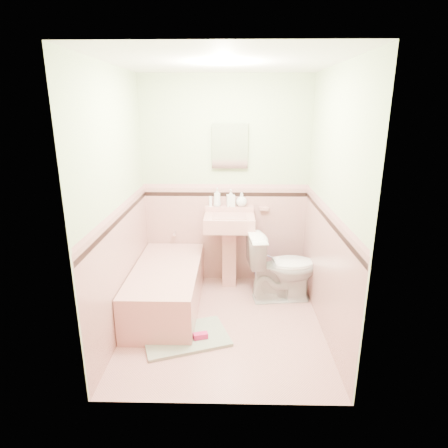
{
  "coord_description": "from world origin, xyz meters",
  "views": [
    {
      "loc": [
        0.08,
        -3.44,
        2.14
      ],
      "look_at": [
        0.0,
        0.25,
        1.0
      ],
      "focal_mm": 30.53,
      "sensor_mm": 36.0,
      "label": 1
    }
  ],
  "objects_px": {
    "shoe": "(201,336)",
    "soap_bottle_right": "(242,200)",
    "soap_bottle_left": "(217,197)",
    "bucket": "(265,276)",
    "medicine_cabinet": "(230,146)",
    "toilet": "(282,267)",
    "sink": "(229,252)",
    "bathtub": "(167,289)",
    "soap_bottle_mid": "(231,198)"
  },
  "relations": [
    {
      "from": "soap_bottle_right",
      "to": "bucket",
      "type": "distance_m",
      "value": 0.99
    },
    {
      "from": "shoe",
      "to": "soap_bottle_right",
      "type": "bearing_deg",
      "value": 56.86
    },
    {
      "from": "soap_bottle_left",
      "to": "bucket",
      "type": "xyz_separation_m",
      "value": [
        0.59,
        -0.18,
        -0.96
      ]
    },
    {
      "from": "medicine_cabinet",
      "to": "bucket",
      "type": "bearing_deg",
      "value": -24.92
    },
    {
      "from": "medicine_cabinet",
      "to": "soap_bottle_mid",
      "type": "height_order",
      "value": "medicine_cabinet"
    },
    {
      "from": "soap_bottle_mid",
      "to": "toilet",
      "type": "bearing_deg",
      "value": -38.69
    },
    {
      "from": "soap_bottle_left",
      "to": "toilet",
      "type": "bearing_deg",
      "value": -32.02
    },
    {
      "from": "medicine_cabinet",
      "to": "bucket",
      "type": "xyz_separation_m",
      "value": [
        0.44,
        -0.21,
        -1.56
      ]
    },
    {
      "from": "sink",
      "to": "soap_bottle_right",
      "type": "xyz_separation_m",
      "value": [
        0.14,
        0.18,
        0.61
      ]
    },
    {
      "from": "bathtub",
      "to": "soap_bottle_mid",
      "type": "xyz_separation_m",
      "value": [
        0.7,
        0.71,
        0.86
      ]
    },
    {
      "from": "sink",
      "to": "soap_bottle_left",
      "type": "xyz_separation_m",
      "value": [
        -0.15,
        0.18,
        0.64
      ]
    },
    {
      "from": "toilet",
      "to": "shoe",
      "type": "distance_m",
      "value": 1.27
    },
    {
      "from": "soap_bottle_mid",
      "to": "bucket",
      "type": "xyz_separation_m",
      "value": [
        0.43,
        -0.18,
        -0.95
      ]
    },
    {
      "from": "sink",
      "to": "soap_bottle_left",
      "type": "bearing_deg",
      "value": 129.82
    },
    {
      "from": "sink",
      "to": "soap_bottle_left",
      "type": "relative_size",
      "value": 4.08
    },
    {
      "from": "medicine_cabinet",
      "to": "shoe",
      "type": "bearing_deg",
      "value": -100.69
    },
    {
      "from": "medicine_cabinet",
      "to": "soap_bottle_mid",
      "type": "bearing_deg",
      "value": -63.26
    },
    {
      "from": "bathtub",
      "to": "sink",
      "type": "relative_size",
      "value": 1.63
    },
    {
      "from": "medicine_cabinet",
      "to": "soap_bottle_mid",
      "type": "distance_m",
      "value": 0.61
    },
    {
      "from": "soap_bottle_mid",
      "to": "bucket",
      "type": "height_order",
      "value": "soap_bottle_mid"
    },
    {
      "from": "soap_bottle_left",
      "to": "soap_bottle_right",
      "type": "bearing_deg",
      "value": 0.0
    },
    {
      "from": "medicine_cabinet",
      "to": "soap_bottle_mid",
      "type": "relative_size",
      "value": 2.13
    },
    {
      "from": "bucket",
      "to": "soap_bottle_right",
      "type": "bearing_deg",
      "value": 149.49
    },
    {
      "from": "shoe",
      "to": "medicine_cabinet",
      "type": "bearing_deg",
      "value": 62.9
    },
    {
      "from": "soap_bottle_left",
      "to": "bucket",
      "type": "height_order",
      "value": "soap_bottle_left"
    },
    {
      "from": "soap_bottle_left",
      "to": "bathtub",
      "type": "bearing_deg",
      "value": -126.74
    },
    {
      "from": "soap_bottle_right",
      "to": "bucket",
      "type": "xyz_separation_m",
      "value": [
        0.3,
        -0.18,
        -0.93
      ]
    },
    {
      "from": "soap_bottle_mid",
      "to": "toilet",
      "type": "xyz_separation_m",
      "value": [
        0.59,
        -0.47,
        -0.69
      ]
    },
    {
      "from": "bathtub",
      "to": "medicine_cabinet",
      "type": "xyz_separation_m",
      "value": [
        0.68,
        0.74,
        1.47
      ]
    },
    {
      "from": "soap_bottle_left",
      "to": "medicine_cabinet",
      "type": "bearing_deg",
      "value": 11.3
    },
    {
      "from": "sink",
      "to": "bucket",
      "type": "distance_m",
      "value": 0.55
    },
    {
      "from": "sink",
      "to": "soap_bottle_right",
      "type": "distance_m",
      "value": 0.65
    },
    {
      "from": "bathtub",
      "to": "bucket",
      "type": "bearing_deg",
      "value": 25.44
    },
    {
      "from": "bathtub",
      "to": "sink",
      "type": "distance_m",
      "value": 0.89
    },
    {
      "from": "bathtub",
      "to": "toilet",
      "type": "distance_m",
      "value": 1.32
    },
    {
      "from": "sink",
      "to": "bucket",
      "type": "bearing_deg",
      "value": 0.55
    },
    {
      "from": "bathtub",
      "to": "shoe",
      "type": "relative_size",
      "value": 11.18
    },
    {
      "from": "bathtub",
      "to": "shoe",
      "type": "xyz_separation_m",
      "value": [
        0.42,
        -0.64,
        -0.17
      ]
    },
    {
      "from": "soap_bottle_mid",
      "to": "toilet",
      "type": "height_order",
      "value": "soap_bottle_mid"
    },
    {
      "from": "soap_bottle_mid",
      "to": "soap_bottle_right",
      "type": "bearing_deg",
      "value": 0.0
    },
    {
      "from": "sink",
      "to": "soap_bottle_mid",
      "type": "height_order",
      "value": "soap_bottle_mid"
    },
    {
      "from": "soap_bottle_mid",
      "to": "toilet",
      "type": "relative_size",
      "value": 0.26
    },
    {
      "from": "bucket",
      "to": "sink",
      "type": "bearing_deg",
      "value": -179.45
    },
    {
      "from": "medicine_cabinet",
      "to": "toilet",
      "type": "relative_size",
      "value": 0.56
    },
    {
      "from": "medicine_cabinet",
      "to": "soap_bottle_left",
      "type": "height_order",
      "value": "medicine_cabinet"
    },
    {
      "from": "sink",
      "to": "medicine_cabinet",
      "type": "bearing_deg",
      "value": 90.0
    },
    {
      "from": "bathtub",
      "to": "shoe",
      "type": "bearing_deg",
      "value": -56.49
    },
    {
      "from": "medicine_cabinet",
      "to": "soap_bottle_left",
      "type": "xyz_separation_m",
      "value": [
        -0.15,
        -0.03,
        -0.6
      ]
    },
    {
      "from": "soap_bottle_right",
      "to": "bucket",
      "type": "height_order",
      "value": "soap_bottle_right"
    },
    {
      "from": "bathtub",
      "to": "toilet",
      "type": "xyz_separation_m",
      "value": [
        1.28,
        0.24,
        0.17
      ]
    }
  ]
}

